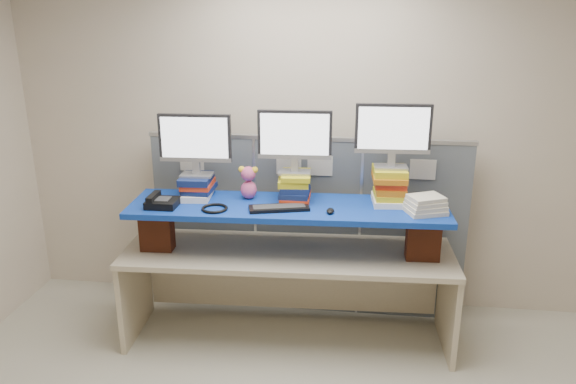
# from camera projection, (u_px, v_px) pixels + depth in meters

# --- Properties ---
(room) EXTENTS (5.00, 4.00, 2.80)m
(room) POSITION_uv_depth(u_px,v_px,m) (273.00, 241.00, 2.79)
(room) COLOR beige
(room) RESTS_ON ground
(cubicle_partition) EXTENTS (2.60, 0.06, 1.53)m
(cubicle_partition) POSITION_uv_depth(u_px,v_px,m) (307.00, 226.00, 4.66)
(cubicle_partition) COLOR #4E555C
(cubicle_partition) RESTS_ON ground
(desk) EXTENTS (2.51, 0.84, 0.75)m
(desk) POSITION_uv_depth(u_px,v_px,m) (288.00, 269.00, 4.27)
(desk) COLOR #BFAF91
(desk) RESTS_ON ground
(brick_pier_left) EXTENTS (0.25, 0.14, 0.33)m
(brick_pier_left) POSITION_uv_depth(u_px,v_px,m) (157.00, 229.00, 4.20)
(brick_pier_left) COLOR maroon
(brick_pier_left) RESTS_ON desk
(brick_pier_right) EXTENTS (0.25, 0.14, 0.33)m
(brick_pier_right) POSITION_uv_depth(u_px,v_px,m) (423.00, 238.00, 4.04)
(brick_pier_right) COLOR maroon
(brick_pier_right) RESTS_ON desk
(blue_board) EXTENTS (2.35, 0.69, 0.04)m
(blue_board) POSITION_uv_depth(u_px,v_px,m) (288.00, 208.00, 4.11)
(blue_board) COLOR #0C3C97
(blue_board) RESTS_ON brick_pier_left
(book_stack_left) EXTENTS (0.25, 0.32, 0.17)m
(book_stack_left) POSITION_uv_depth(u_px,v_px,m) (197.00, 186.00, 4.25)
(book_stack_left) COLOR white
(book_stack_left) RESTS_ON blue_board
(book_stack_center) EXTENTS (0.26, 0.32, 0.21)m
(book_stack_center) POSITION_uv_depth(u_px,v_px,m) (295.00, 187.00, 4.18)
(book_stack_center) COLOR red
(book_stack_center) RESTS_ON blue_board
(book_stack_right) EXTENTS (0.26, 0.32, 0.27)m
(book_stack_right) POSITION_uv_depth(u_px,v_px,m) (390.00, 185.00, 4.11)
(book_stack_right) COLOR white
(book_stack_right) RESTS_ON blue_board
(monitor_left) EXTENTS (0.54, 0.16, 0.47)m
(monitor_left) POSITION_uv_depth(u_px,v_px,m) (195.00, 141.00, 4.13)
(monitor_left) COLOR #959499
(monitor_left) RESTS_ON book_stack_left
(monitor_center) EXTENTS (0.54, 0.16, 0.47)m
(monitor_center) POSITION_uv_depth(u_px,v_px,m) (295.00, 138.00, 4.06)
(monitor_center) COLOR #959499
(monitor_center) RESTS_ON book_stack_center
(monitor_right) EXTENTS (0.54, 0.16, 0.47)m
(monitor_right) POSITION_uv_depth(u_px,v_px,m) (393.00, 132.00, 3.99)
(monitor_right) COLOR #959499
(monitor_right) RESTS_ON book_stack_right
(keyboard) EXTENTS (0.45, 0.25, 0.03)m
(keyboard) POSITION_uv_depth(u_px,v_px,m) (279.00, 208.00, 4.01)
(keyboard) COLOR black
(keyboard) RESTS_ON blue_board
(mouse) EXTENTS (0.07, 0.11, 0.03)m
(mouse) POSITION_uv_depth(u_px,v_px,m) (330.00, 211.00, 3.94)
(mouse) COLOR black
(mouse) RESTS_ON blue_board
(desk_phone) EXTENTS (0.22, 0.20, 0.09)m
(desk_phone) POSITION_uv_depth(u_px,v_px,m) (161.00, 202.00, 4.06)
(desk_phone) COLOR black
(desk_phone) RESTS_ON blue_board
(headset) EXTENTS (0.21, 0.21, 0.02)m
(headset) POSITION_uv_depth(u_px,v_px,m) (215.00, 208.00, 4.00)
(headset) COLOR black
(headset) RESTS_ON blue_board
(plush_toy) EXTENTS (0.15, 0.11, 0.25)m
(plush_toy) POSITION_uv_depth(u_px,v_px,m) (249.00, 182.00, 4.20)
(plush_toy) COLOR #D04F83
(plush_toy) RESTS_ON blue_board
(binder_stack) EXTENTS (0.32, 0.29, 0.13)m
(binder_stack) POSITION_uv_depth(u_px,v_px,m) (426.00, 205.00, 3.93)
(binder_stack) COLOR beige
(binder_stack) RESTS_ON blue_board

